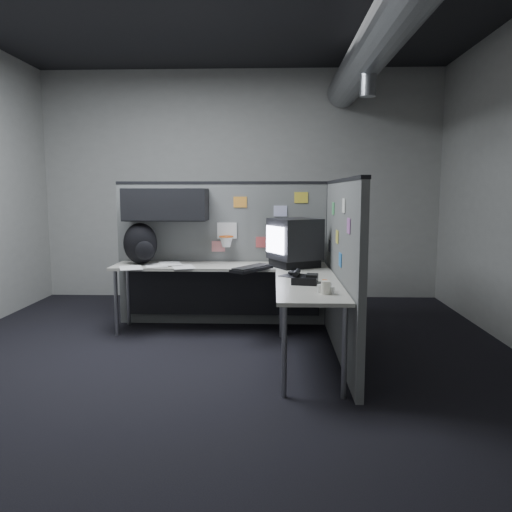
{
  "coord_description": "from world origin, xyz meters",
  "views": [
    {
      "loc": [
        0.48,
        -4.33,
        1.52
      ],
      "look_at": [
        0.31,
        0.35,
        0.91
      ],
      "focal_mm": 35.0,
      "sensor_mm": 36.0,
      "label": 1
    }
  ],
  "objects_px": {
    "desk": "(241,280)",
    "backpack": "(141,244)",
    "monitor": "(295,242)",
    "phone": "(304,279)",
    "keyboard": "(252,268)"
  },
  "relations": [
    {
      "from": "desk",
      "to": "backpack",
      "type": "relative_size",
      "value": 5.13
    },
    {
      "from": "monitor",
      "to": "phone",
      "type": "xyz_separation_m",
      "value": [
        0.05,
        -0.95,
        -0.22
      ]
    },
    {
      "from": "backpack",
      "to": "keyboard",
      "type": "bearing_deg",
      "value": -29.78
    },
    {
      "from": "monitor",
      "to": "keyboard",
      "type": "distance_m",
      "value": 0.57
    },
    {
      "from": "backpack",
      "to": "monitor",
      "type": "bearing_deg",
      "value": -16.33
    },
    {
      "from": "keyboard",
      "to": "phone",
      "type": "distance_m",
      "value": 0.84
    },
    {
      "from": "keyboard",
      "to": "backpack",
      "type": "distance_m",
      "value": 1.31
    },
    {
      "from": "monitor",
      "to": "keyboard",
      "type": "height_order",
      "value": "monitor"
    },
    {
      "from": "phone",
      "to": "backpack",
      "type": "height_order",
      "value": "backpack"
    },
    {
      "from": "monitor",
      "to": "phone",
      "type": "height_order",
      "value": "monitor"
    },
    {
      "from": "monitor",
      "to": "phone",
      "type": "distance_m",
      "value": 0.97
    },
    {
      "from": "monitor",
      "to": "phone",
      "type": "bearing_deg",
      "value": -71.36
    },
    {
      "from": "desk",
      "to": "keyboard",
      "type": "xyz_separation_m",
      "value": [
        0.11,
        -0.09,
        0.14
      ]
    },
    {
      "from": "keyboard",
      "to": "backpack",
      "type": "relative_size",
      "value": 1.15
    },
    {
      "from": "keyboard",
      "to": "phone",
      "type": "bearing_deg",
      "value": -65.23
    }
  ]
}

